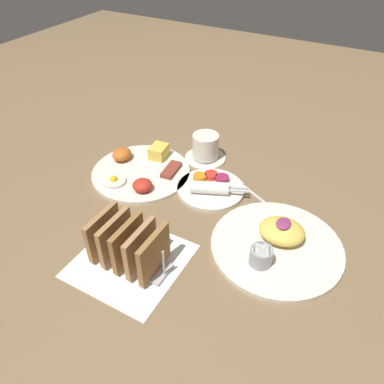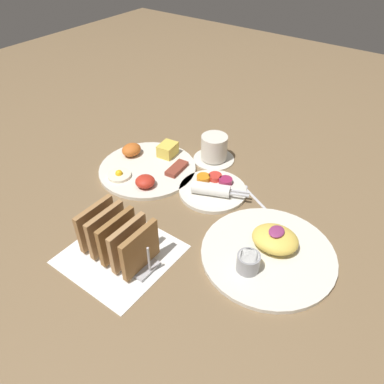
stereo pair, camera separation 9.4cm
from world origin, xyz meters
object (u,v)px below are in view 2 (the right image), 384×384
at_px(plate_breakfast, 147,166).
at_px(plate_condiments, 212,189).
at_px(coffee_cup, 214,149).
at_px(plate_foreground, 269,250).
at_px(toast_rack, 118,238).

bearing_deg(plate_breakfast, plate_condiments, -83.30).
bearing_deg(plate_condiments, coffee_cup, 32.18).
distance_m(plate_foreground, toast_rack, 0.32).
xyz_separation_m(plate_breakfast, plate_foreground, (-0.09, -0.42, 0.00)).
xyz_separation_m(toast_rack, coffee_cup, (0.43, 0.04, -0.02)).
height_order(plate_foreground, coffee_cup, coffee_cup).
bearing_deg(plate_foreground, coffee_cup, 51.57).
relative_size(plate_foreground, toast_rack, 1.62).
bearing_deg(plate_condiments, toast_rack, 172.51).
bearing_deg(plate_condiments, plate_breakfast, 96.70).
bearing_deg(plate_breakfast, toast_rack, -148.87).
relative_size(plate_breakfast, coffee_cup, 2.27).
distance_m(plate_breakfast, toast_rack, 0.32).
distance_m(plate_condiments, plate_foreground, 0.25).
height_order(plate_breakfast, plate_condiments, plate_breakfast).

